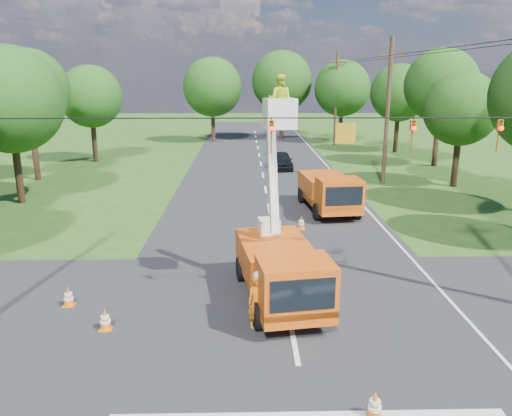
{
  "coord_description": "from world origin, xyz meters",
  "views": [
    {
      "loc": [
        -1.39,
        -12.78,
        7.52
      ],
      "look_at": [
        -0.97,
        5.62,
        2.6
      ],
      "focal_mm": 35.0,
      "sensor_mm": 36.0,
      "label": 1
    }
  ],
  "objects_px": {
    "tree_right_e": "(399,93)",
    "tree_far_c": "(342,88)",
    "traffic_cone_2": "(294,245)",
    "tree_left_e": "(28,90)",
    "traffic_cone_3": "(301,223)",
    "tree_right_c": "(461,109)",
    "traffic_cone_4": "(105,319)",
    "tree_left_f": "(91,97)",
    "traffic_cone_5": "(68,297)",
    "pole_right_far": "(336,98)",
    "tree_left_d": "(9,100)",
    "tree_far_a": "(212,87)",
    "distant_car": "(282,160)",
    "traffic_cone_1": "(375,405)",
    "tree_right_d": "(441,86)",
    "pole_right_mid": "(388,111)",
    "bucket_truck": "(281,258)",
    "tree_far_b": "(282,81)",
    "second_truck": "(329,191)",
    "ground_worker": "(257,302)",
    "traffic_cone_7": "(321,193)"
  },
  "relations": [
    {
      "from": "tree_right_e",
      "to": "tree_far_c",
      "type": "bearing_deg",
      "value": 121.56
    },
    {
      "from": "traffic_cone_2",
      "to": "tree_left_e",
      "type": "height_order",
      "value": "tree_left_e"
    },
    {
      "from": "traffic_cone_3",
      "to": "tree_right_c",
      "type": "bearing_deg",
      "value": 39.99
    },
    {
      "from": "traffic_cone_4",
      "to": "tree_left_f",
      "type": "xyz_separation_m",
      "value": [
        -9.15,
        30.97,
        5.33
      ]
    },
    {
      "from": "traffic_cone_2",
      "to": "tree_right_e",
      "type": "xyz_separation_m",
      "value": [
        13.07,
        29.29,
        5.45
      ]
    },
    {
      "from": "traffic_cone_5",
      "to": "pole_right_far",
      "type": "xyz_separation_m",
      "value": [
        15.82,
        39.32,
        4.75
      ]
    },
    {
      "from": "traffic_cone_4",
      "to": "tree_far_c",
      "type": "height_order",
      "value": "tree_far_c"
    },
    {
      "from": "tree_left_d",
      "to": "tree_right_e",
      "type": "bearing_deg",
      "value": 34.78
    },
    {
      "from": "tree_right_c",
      "to": "tree_far_a",
      "type": "distance_m",
      "value": 30.13
    },
    {
      "from": "distant_car",
      "to": "tree_right_c",
      "type": "xyz_separation_m",
      "value": [
        11.54,
        -6.89,
        4.61
      ]
    },
    {
      "from": "traffic_cone_1",
      "to": "tree_right_d",
      "type": "height_order",
      "value": "tree_right_d"
    },
    {
      "from": "distant_car",
      "to": "pole_right_mid",
      "type": "xyz_separation_m",
      "value": [
        6.84,
        -5.89,
        4.41
      ]
    },
    {
      "from": "bucket_truck",
      "to": "distant_car",
      "type": "relative_size",
      "value": 1.84
    },
    {
      "from": "traffic_cone_2",
      "to": "pole_right_mid",
      "type": "xyz_separation_m",
      "value": [
        7.77,
        14.29,
        4.75
      ]
    },
    {
      "from": "tree_right_d",
      "to": "traffic_cone_1",
      "type": "bearing_deg",
      "value": -112.47
    },
    {
      "from": "tree_left_d",
      "to": "tree_far_b",
      "type": "distance_m",
      "value": 34.99
    },
    {
      "from": "distant_car",
      "to": "tree_far_c",
      "type": "bearing_deg",
      "value": 63.4
    },
    {
      "from": "bucket_truck",
      "to": "tree_far_a",
      "type": "height_order",
      "value": "tree_far_a"
    },
    {
      "from": "traffic_cone_5",
      "to": "tree_right_e",
      "type": "height_order",
      "value": "tree_right_e"
    },
    {
      "from": "second_truck",
      "to": "distant_car",
      "type": "height_order",
      "value": "second_truck"
    },
    {
      "from": "tree_right_d",
      "to": "tree_left_f",
      "type": "bearing_deg",
      "value": 174.21
    },
    {
      "from": "second_truck",
      "to": "traffic_cone_1",
      "type": "xyz_separation_m",
      "value": [
        -1.86,
        -17.65,
        -0.84
      ]
    },
    {
      "from": "tree_left_f",
      "to": "pole_right_mid",
      "type": "bearing_deg",
      "value": -23.23
    },
    {
      "from": "traffic_cone_1",
      "to": "tree_far_a",
      "type": "xyz_separation_m",
      "value": [
        -6.49,
        48.18,
        5.83
      ]
    },
    {
      "from": "ground_worker",
      "to": "pole_right_mid",
      "type": "distance_m",
      "value": 23.39
    },
    {
      "from": "traffic_cone_5",
      "to": "tree_far_b",
      "type": "xyz_separation_m",
      "value": [
        10.32,
        44.32,
        6.45
      ]
    },
    {
      "from": "traffic_cone_7",
      "to": "tree_right_d",
      "type": "distance_m",
      "value": 17.46
    },
    {
      "from": "ground_worker",
      "to": "traffic_cone_5",
      "type": "xyz_separation_m",
      "value": [
        -6.28,
        1.61,
        -0.5
      ]
    },
    {
      "from": "traffic_cone_2",
      "to": "tree_far_a",
      "type": "relative_size",
      "value": 0.07
    },
    {
      "from": "ground_worker",
      "to": "tree_far_a",
      "type": "relative_size",
      "value": 0.18
    },
    {
      "from": "traffic_cone_4",
      "to": "traffic_cone_5",
      "type": "bearing_deg",
      "value": 135.25
    },
    {
      "from": "tree_right_d",
      "to": "pole_right_mid",
      "type": "bearing_deg",
      "value": -131.99
    },
    {
      "from": "traffic_cone_3",
      "to": "traffic_cone_7",
      "type": "bearing_deg",
      "value": 72.95
    },
    {
      "from": "traffic_cone_2",
      "to": "tree_right_d",
      "type": "xyz_separation_m",
      "value": [
        14.07,
        21.29,
        6.32
      ]
    },
    {
      "from": "traffic_cone_3",
      "to": "tree_far_a",
      "type": "xyz_separation_m",
      "value": [
        -6.43,
        33.88,
        5.83
      ]
    },
    {
      "from": "ground_worker",
      "to": "traffic_cone_1",
      "type": "height_order",
      "value": "ground_worker"
    },
    {
      "from": "tree_left_d",
      "to": "pole_right_mid",
      "type": "bearing_deg",
      "value": 12.01
    },
    {
      "from": "traffic_cone_7",
      "to": "tree_right_e",
      "type": "height_order",
      "value": "tree_right_e"
    },
    {
      "from": "tree_far_a",
      "to": "bucket_truck",
      "type": "bearing_deg",
      "value": -83.5
    },
    {
      "from": "ground_worker",
      "to": "traffic_cone_3",
      "type": "distance_m",
      "value": 10.36
    },
    {
      "from": "tree_right_d",
      "to": "tree_right_e",
      "type": "relative_size",
      "value": 1.12
    },
    {
      "from": "traffic_cone_1",
      "to": "pole_right_far",
      "type": "distance_m",
      "value": 45.97
    },
    {
      "from": "tree_far_b",
      "to": "tree_far_a",
      "type": "bearing_deg",
      "value": -165.96
    },
    {
      "from": "traffic_cone_5",
      "to": "traffic_cone_4",
      "type": "bearing_deg",
      "value": -44.75
    },
    {
      "from": "traffic_cone_1",
      "to": "tree_left_e",
      "type": "distance_m",
      "value": 33.33
    },
    {
      "from": "bucket_truck",
      "to": "tree_right_e",
      "type": "height_order",
      "value": "tree_right_e"
    },
    {
      "from": "pole_right_far",
      "to": "tree_far_b",
      "type": "relative_size",
      "value": 0.97
    },
    {
      "from": "tree_left_e",
      "to": "traffic_cone_1",
      "type": "bearing_deg",
      "value": -56.06
    },
    {
      "from": "tree_left_e",
      "to": "tree_right_e",
      "type": "distance_m",
      "value": 33.25
    },
    {
      "from": "tree_far_b",
      "to": "tree_far_c",
      "type": "xyz_separation_m",
      "value": [
        6.5,
        -3.0,
        -0.75
      ]
    }
  ]
}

